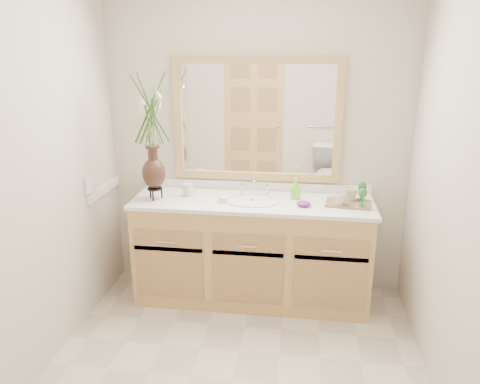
# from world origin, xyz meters

# --- Properties ---
(floor) EXTENTS (2.60, 2.60, 0.00)m
(floor) POSITION_xyz_m (0.00, 0.00, 0.00)
(floor) COLOR #BAB09F
(floor) RESTS_ON ground
(wall_back) EXTENTS (2.40, 0.02, 2.40)m
(wall_back) POSITION_xyz_m (0.00, 1.30, 1.20)
(wall_back) COLOR beige
(wall_back) RESTS_ON floor
(wall_front) EXTENTS (2.40, 0.02, 2.40)m
(wall_front) POSITION_xyz_m (0.00, -1.30, 1.20)
(wall_front) COLOR beige
(wall_front) RESTS_ON floor
(wall_left) EXTENTS (0.02, 2.60, 2.40)m
(wall_left) POSITION_xyz_m (-1.20, 0.00, 1.20)
(wall_left) COLOR beige
(wall_left) RESTS_ON floor
(wall_right) EXTENTS (0.02, 2.60, 2.40)m
(wall_right) POSITION_xyz_m (1.20, 0.00, 1.20)
(wall_right) COLOR beige
(wall_right) RESTS_ON floor
(vanity) EXTENTS (1.80, 0.55, 0.80)m
(vanity) POSITION_xyz_m (0.00, 1.01, 0.40)
(vanity) COLOR tan
(vanity) RESTS_ON floor
(counter) EXTENTS (1.84, 0.57, 0.03)m
(counter) POSITION_xyz_m (0.00, 1.01, 0.82)
(counter) COLOR white
(counter) RESTS_ON vanity
(sink) EXTENTS (0.38, 0.34, 0.23)m
(sink) POSITION_xyz_m (0.00, 1.00, 0.78)
(sink) COLOR white
(sink) RESTS_ON counter
(mirror) EXTENTS (1.32, 0.04, 0.97)m
(mirror) POSITION_xyz_m (0.00, 1.28, 1.41)
(mirror) COLOR white
(mirror) RESTS_ON wall_back
(switch_plate) EXTENTS (0.02, 0.12, 0.12)m
(switch_plate) POSITION_xyz_m (-1.19, 0.76, 0.98)
(switch_plate) COLOR white
(switch_plate) RESTS_ON wall_left
(door) EXTENTS (0.80, 0.03, 2.00)m
(door) POSITION_xyz_m (-0.30, -1.29, 1.00)
(door) COLOR tan
(door) RESTS_ON floor
(flower_vase) EXTENTS (0.21, 0.21, 0.86)m
(flower_vase) POSITION_xyz_m (-0.75, 0.95, 1.41)
(flower_vase) COLOR black
(flower_vase) RESTS_ON counter
(tumbler) EXTENTS (0.08, 0.08, 0.10)m
(tumbler) POSITION_xyz_m (-0.52, 1.06, 0.88)
(tumbler) COLOR beige
(tumbler) RESTS_ON counter
(soap_dish) EXTENTS (0.10, 0.10, 0.03)m
(soap_dish) POSITION_xyz_m (-0.21, 0.95, 0.84)
(soap_dish) COLOR beige
(soap_dish) RESTS_ON counter
(soap_bottle) EXTENTS (0.07, 0.07, 0.15)m
(soap_bottle) POSITION_xyz_m (0.32, 1.11, 0.90)
(soap_bottle) COLOR #87ED37
(soap_bottle) RESTS_ON counter
(purple_dish) EXTENTS (0.13, 0.12, 0.04)m
(purple_dish) POSITION_xyz_m (0.39, 0.92, 0.85)
(purple_dish) COLOR #632775
(purple_dish) RESTS_ON counter
(tray) EXTENTS (0.35, 0.26, 0.02)m
(tray) POSITION_xyz_m (0.72, 1.01, 0.84)
(tray) COLOR brown
(tray) RESTS_ON counter
(mug_left) EXTENTS (0.12, 0.12, 0.09)m
(mug_left) POSITION_xyz_m (0.65, 0.96, 0.89)
(mug_left) COLOR beige
(mug_left) RESTS_ON tray
(mug_right) EXTENTS (0.15, 0.14, 0.11)m
(mug_right) POSITION_xyz_m (0.74, 1.07, 0.90)
(mug_right) COLOR beige
(mug_right) RESTS_ON tray
(goblet_front) EXTENTS (0.06, 0.06, 0.14)m
(goblet_front) POSITION_xyz_m (0.81, 0.94, 0.94)
(goblet_front) COLOR #236B2A
(goblet_front) RESTS_ON tray
(goblet_back) EXTENTS (0.06, 0.06, 0.14)m
(goblet_back) POSITION_xyz_m (0.82, 1.09, 0.94)
(goblet_back) COLOR #236B2A
(goblet_back) RESTS_ON tray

